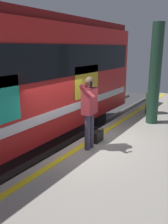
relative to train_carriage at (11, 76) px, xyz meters
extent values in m
plane|color=#3D3D3F|center=(-0.28, 2.15, -2.63)|extent=(25.39, 25.39, 0.00)
cube|color=#9E998E|center=(-0.28, 4.53, -2.16)|extent=(16.93, 4.78, 0.96)
cube|color=yellow|center=(-0.28, 2.45, -1.68)|extent=(16.59, 0.16, 0.01)
cube|color=slate|center=(-0.28, 0.71, -2.55)|extent=(22.01, 0.08, 0.16)
cube|color=slate|center=(-0.28, -0.72, -2.55)|extent=(22.01, 0.08, 0.16)
cube|color=red|center=(0.00, -0.01, -0.10)|extent=(10.46, 2.99, 3.16)
cube|color=maroon|center=(0.00, -0.01, 1.60)|extent=(10.25, 2.75, 0.24)
cube|color=black|center=(0.00, 1.51, 0.45)|extent=(9.93, 0.03, 0.90)
cube|color=silver|center=(0.00, 1.51, -0.97)|extent=(9.93, 0.03, 0.24)
cube|color=gold|center=(-1.83, 1.51, -0.26)|extent=(1.43, 0.02, 1.02)
cylinder|color=black|center=(-3.40, 1.19, -2.05)|extent=(0.84, 0.12, 0.84)
cylinder|color=black|center=(-3.40, -1.20, -2.05)|extent=(0.84, 0.12, 0.84)
cylinder|color=#383347|center=(-0.12, 2.68, -1.22)|extent=(0.14, 0.14, 0.92)
cylinder|color=#383347|center=(0.06, 2.68, -1.22)|extent=(0.14, 0.14, 0.92)
cube|color=maroon|center=(-0.03, 2.68, -0.44)|extent=(0.40, 0.24, 0.65)
sphere|color=maroon|center=(-0.03, 2.52, -0.13)|extent=(0.20, 0.20, 0.20)
sphere|color=#997051|center=(-0.03, 2.68, 0.04)|extent=(0.22, 0.22, 0.22)
cylinder|color=maroon|center=(-0.28, 2.68, -0.50)|extent=(0.09, 0.09, 0.58)
cylinder|color=maroon|center=(0.20, 2.76, -0.16)|extent=(0.09, 0.42, 0.33)
cube|color=black|center=(0.20, 2.86, 0.00)|extent=(0.07, 0.02, 0.15)
cube|color=black|center=(-0.54, 2.64, -1.54)|extent=(0.38, 0.19, 0.29)
torus|color=black|center=(-0.54, 2.64, -1.33)|extent=(0.34, 0.34, 0.02)
cylinder|color=#1E3F2D|center=(-3.02, 3.38, -0.05)|extent=(0.38, 0.38, 3.26)
cylinder|color=#2D4C38|center=(-4.19, 3.00, -1.26)|extent=(0.45, 0.45, 0.83)
camera|label=1|loc=(4.79, 5.56, 0.83)|focal=38.06mm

